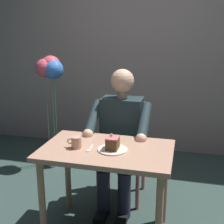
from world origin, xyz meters
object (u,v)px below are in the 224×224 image
chair (124,145)px  balloon_display (50,77)px  seated_person (120,137)px  coffee_cup (76,142)px  dessert_spoon (89,149)px  cake_slice (113,143)px  dining_table (107,161)px

chair → balloon_display: 1.17m
seated_person → coffee_cup: seated_person is taller
chair → dessert_spoon: chair is taller
cake_slice → dessert_spoon: 0.18m
chair → coffee_cup: chair is taller
chair → cake_slice: 0.70m
chair → cake_slice: chair is taller
coffee_cup → dessert_spoon: 0.11m
seated_person → balloon_display: (0.94, -0.61, 0.41)m
dining_table → cake_slice: bearing=154.5°
chair → dessert_spoon: size_ratio=6.26×
seated_person → chair: bearing=-90.0°
dining_table → cake_slice: (-0.05, 0.02, 0.16)m
seated_person → coffee_cup: 0.55m
dining_table → balloon_display: 1.48m
seated_person → coffee_cup: (0.22, 0.49, 0.11)m
seated_person → dessert_spoon: size_ratio=8.55×
seated_person → cake_slice: bearing=96.2°
seated_person → dining_table: bearing=90.0°
dessert_spoon → coffee_cup: bearing=-4.8°
dining_table → balloon_display: (0.94, -1.06, 0.44)m
cake_slice → coffee_cup: cake_slice is taller
dining_table → balloon_display: balloon_display is taller
dessert_spoon → chair: bearing=-99.7°
dessert_spoon → cake_slice: bearing=-169.2°
chair → balloon_display: bearing=-25.0°
balloon_display → chair: bearing=155.0°
cake_slice → coffee_cup: size_ratio=0.99×
cake_slice → balloon_display: (0.99, -1.08, 0.28)m
chair → coffee_cup: 0.75m
dining_table → seated_person: seated_person is taller
chair → seated_person: size_ratio=0.73×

